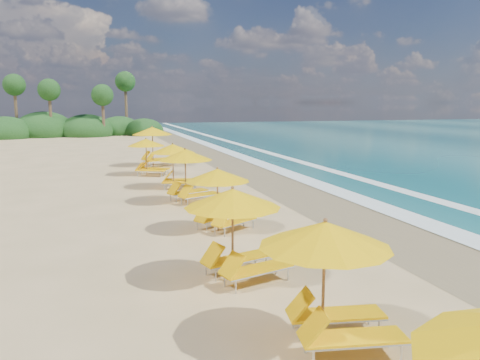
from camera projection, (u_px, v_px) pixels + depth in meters
The scene contains 11 objects.
ground at pixel (240, 211), 18.15m from camera, with size 160.00×160.00×0.00m, color tan.
wet_sand at pixel (334, 204), 19.31m from camera, with size 4.00×160.00×0.01m, color #897851.
surf_foam at pixel (391, 200), 20.10m from camera, with size 4.00×160.00×0.01m.
station_1 at pixel (334, 275), 7.90m from camera, with size 2.68×2.56×2.24m.
station_2 at pixel (239, 227), 10.90m from camera, with size 2.81×2.72×2.25m.
station_3 at pixel (221, 195), 15.21m from camera, with size 2.82×2.82×2.09m.
station_4 at pixel (189, 172), 19.55m from camera, with size 2.95×2.90×2.28m.
station_5 at pixel (177, 163), 22.85m from camera, with size 2.77×2.70×2.20m.
station_6 at pixel (149, 154), 26.92m from camera, with size 2.82×2.81×2.14m.
station_7 at pixel (156, 144), 30.84m from camera, with size 3.13×2.99×2.62m.
treeline at pixel (53, 128), 58.02m from camera, with size 25.80×8.80×9.74m.
Camera 1 is at (-5.23, -16.93, 4.10)m, focal length 35.50 mm.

